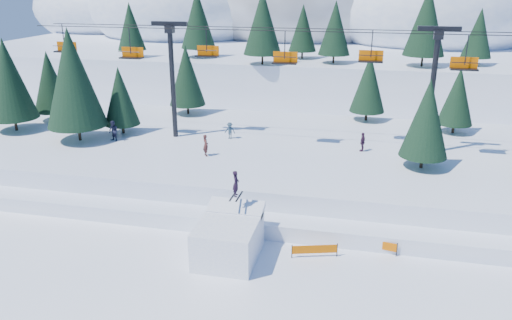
% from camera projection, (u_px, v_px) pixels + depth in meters
% --- Properties ---
extents(ground, '(160.00, 160.00, 0.00)m').
position_uv_depth(ground, '(211.00, 278.00, 28.53)').
color(ground, white).
rests_on(ground, ground).
extents(mid_shelf, '(70.00, 22.00, 2.50)m').
position_uv_depth(mid_shelf, '(271.00, 156.00, 44.63)').
color(mid_shelf, white).
rests_on(mid_shelf, ground).
extents(berm, '(70.00, 6.00, 1.10)m').
position_uv_depth(berm, '(244.00, 210.00, 35.69)').
color(berm, white).
rests_on(berm, ground).
extents(mountain_ridge, '(119.00, 61.28, 26.46)m').
position_uv_depth(mountain_ridge, '(301.00, 17.00, 93.66)').
color(mountain_ridge, white).
rests_on(mountain_ridge, ground).
extents(jump_kicker, '(3.55, 4.83, 5.12)m').
position_uv_depth(jump_kicker, '(229.00, 238.00, 30.34)').
color(jump_kicker, white).
rests_on(jump_kicker, ground).
extents(chairlift, '(46.12, 3.21, 10.28)m').
position_uv_depth(chairlift, '(281.00, 66.00, 41.78)').
color(chairlift, black).
rests_on(chairlift, mid_shelf).
extents(conifer_stand, '(64.18, 17.17, 9.94)m').
position_uv_depth(conifer_stand, '(271.00, 91.00, 43.54)').
color(conifer_stand, black).
rests_on(conifer_stand, mid_shelf).
extents(distant_skiers, '(27.49, 7.95, 1.87)m').
position_uv_depth(distant_skiers, '(238.00, 135.00, 43.50)').
color(distant_skiers, '#3F2139').
rests_on(distant_skiers, mid_shelf).
extents(banner_near, '(2.75, 0.85, 0.90)m').
position_uv_depth(banner_near, '(315.00, 249.00, 30.53)').
color(banner_near, black).
rests_on(banner_near, ground).
extents(banner_far, '(2.81, 0.61, 0.90)m').
position_uv_depth(banner_far, '(374.00, 244.00, 31.17)').
color(banner_far, black).
rests_on(banner_far, ground).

